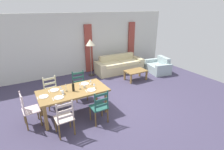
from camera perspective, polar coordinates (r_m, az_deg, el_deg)
ground_plane at (r=5.86m, az=-0.31°, el=-9.02°), size 9.60×9.60×0.02m
wall_far at (r=8.26m, az=-11.76°, el=9.66°), size 9.60×0.16×2.70m
curtain_panel_left at (r=8.38m, az=-7.49°, el=8.33°), size 0.35×0.08×2.20m
curtain_panel_right at (r=9.52m, az=6.17°, el=9.93°), size 0.35×0.08×2.20m
dining_table at (r=5.13m, az=-12.37°, el=-5.68°), size 1.90×0.96×0.75m
dining_chair_near_left at (r=4.45m, az=-15.00°, el=-13.18°), size 0.43×0.41×0.96m
dining_chair_near_right at (r=4.74m, az=-4.01°, el=-10.15°), size 0.43×0.41×0.96m
dining_chair_far_left at (r=5.77m, az=-18.79°, el=-5.29°), size 0.44×0.43×0.96m
dining_chair_far_right at (r=6.00m, az=-10.38°, el=-3.39°), size 0.44×0.43×0.96m
dining_chair_head_west at (r=5.08m, az=-25.19°, el=-10.01°), size 0.43×0.45×0.96m
dinner_plate_near_left at (r=4.78m, az=-16.69°, el=-6.94°), size 0.24×0.24×0.02m
fork_near_left at (r=4.76m, az=-18.45°, el=-7.37°), size 0.02×0.17×0.01m
dinner_plate_near_right at (r=5.01m, az=-6.66°, el=-4.78°), size 0.24×0.24×0.02m
fork_near_right at (r=4.96m, az=-8.26°, el=-5.20°), size 0.03×0.17×0.01m
dinner_plate_far_left at (r=5.22m, az=-18.01°, el=-4.62°), size 0.24×0.24×0.02m
fork_far_left at (r=5.20m, az=-19.62°, el=-4.99°), size 0.02×0.17×0.01m
dinner_plate_far_right at (r=5.43m, az=-8.76°, el=-2.74°), size 0.24×0.24×0.02m
fork_far_right at (r=5.39m, az=-10.24°, el=-3.11°), size 0.03×0.17×0.01m
dinner_plate_head_west at (r=4.95m, az=-21.10°, el=-6.46°), size 0.24×0.24×0.02m
fork_head_west at (r=4.94m, az=-22.81°, el=-6.85°), size 0.02×0.17×0.01m
wine_bottle at (r=4.99m, az=-12.34°, el=-3.83°), size 0.07×0.07×0.32m
wine_glass_near_left at (r=4.87m, az=-15.49°, el=-4.90°), size 0.06×0.06×0.16m
wine_glass_near_right at (r=5.10m, az=-5.76°, el=-2.97°), size 0.06×0.06×0.16m
wine_glass_far_left at (r=5.09m, az=-16.18°, el=-3.83°), size 0.06×0.06×0.16m
wine_glass_far_right at (r=5.34m, az=-6.93°, el=-1.87°), size 0.06×0.06×0.16m
coffee_cup_primary at (r=5.16m, az=-8.91°, el=-3.64°), size 0.07×0.07×0.09m
coffee_cup_secondary at (r=4.95m, az=-15.62°, el=-5.29°), size 0.07×0.07×0.09m
candle_tall at (r=5.04m, az=-14.52°, el=-4.49°), size 0.05×0.05×0.23m
candle_short at (r=5.09m, az=-10.22°, el=-3.99°), size 0.05×0.05×0.20m
couch at (r=8.48m, az=2.26°, el=2.98°), size 2.30×0.86×0.80m
coffee_table at (r=7.55m, az=7.63°, el=1.00°), size 0.90×0.56×0.42m
armchair_upholstered at (r=8.72m, az=14.77°, el=2.50°), size 1.00×1.29×0.72m
standing_lamp at (r=7.75m, az=-7.02°, el=9.66°), size 0.40×0.40×1.64m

